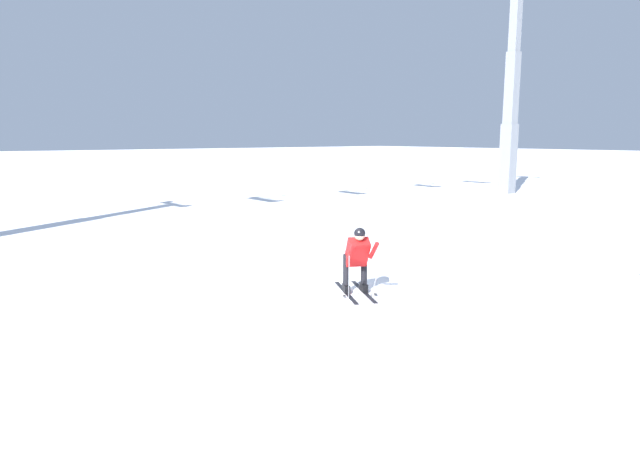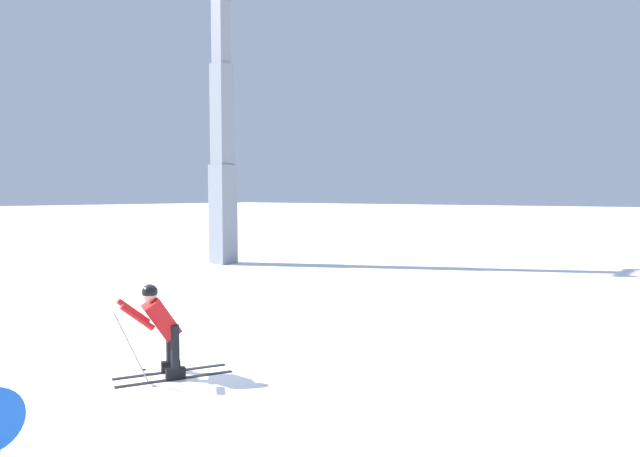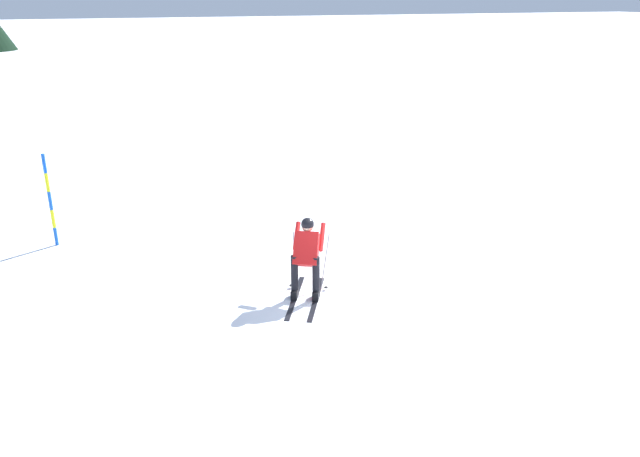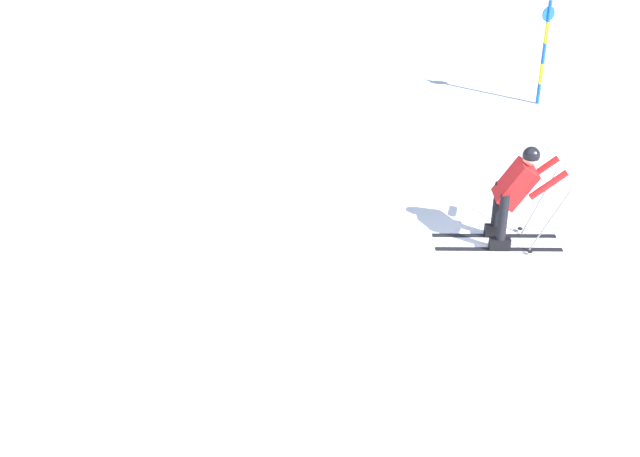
{
  "view_description": "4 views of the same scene",
  "coord_description": "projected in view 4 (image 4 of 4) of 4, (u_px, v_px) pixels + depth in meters",
  "views": [
    {
      "loc": [
        -6.56,
        -8.89,
        3.18
      ],
      "look_at": [
        1.6,
        1.44,
        1.0
      ],
      "focal_mm": 31.12,
      "sensor_mm": 36.0,
      "label": 1
    },
    {
      "loc": [
        7.69,
        -5.76,
        2.72
      ],
      "look_at": [
        1.37,
        2.34,
        2.09
      ],
      "focal_mm": 31.37,
      "sensor_mm": 36.0,
      "label": 2
    },
    {
      "loc": [
        3.95,
        8.79,
        5.11
      ],
      "look_at": [
        0.83,
        -0.02,
        1.54
      ],
      "focal_mm": 35.02,
      "sensor_mm": 36.0,
      "label": 3
    },
    {
      "loc": [
        -6.77,
        5.75,
        5.4
      ],
      "look_at": [
        0.26,
        2.34,
        1.22
      ],
      "focal_mm": 45.74,
      "sensor_mm": 36.0,
      "label": 4
    }
  ],
  "objects": [
    {
      "name": "ground_plane",
      "position": [
        498.0,
        285.0,
        10.13
      ],
      "size": [
        260.0,
        260.0,
        0.0
      ],
      "primitive_type": "plane",
      "color": "white"
    },
    {
      "name": "skier_carving_main",
      "position": [
        515.0,
        190.0,
        10.7
      ],
      "size": [
        1.26,
        1.73,
        1.53
      ],
      "color": "black",
      "rests_on": "ground_plane"
    },
    {
      "name": "trail_marker_pole",
      "position": [
        544.0,
        49.0,
        15.54
      ],
      "size": [
        0.07,
        0.28,
        2.0
      ],
      "color": "blue",
      "rests_on": "ground_plane"
    }
  ]
}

